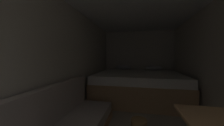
% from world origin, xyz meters
% --- Properties ---
extents(ground_plane, '(6.80, 6.80, 0.00)m').
position_xyz_m(ground_plane, '(0.00, 1.80, 0.00)').
color(ground_plane, '#A39984').
extents(wall_back, '(2.51, 0.05, 2.11)m').
position_xyz_m(wall_back, '(0.00, 4.22, 1.05)').
color(wall_back, beige).
rests_on(wall_back, ground).
extents(wall_left, '(0.05, 4.80, 2.11)m').
position_xyz_m(wall_left, '(-1.23, 1.80, 1.05)').
color(wall_left, beige).
rests_on(wall_left, ground).
extents(wall_right, '(0.05, 4.80, 2.11)m').
position_xyz_m(wall_right, '(1.23, 1.80, 1.05)').
color(wall_right, beige).
rests_on(wall_right, ground).
extents(ceiling_slab, '(2.51, 4.80, 0.05)m').
position_xyz_m(ceiling_slab, '(0.00, 1.80, 2.13)').
color(ceiling_slab, white).
rests_on(ceiling_slab, wall_left).
extents(bed, '(2.29, 1.97, 0.89)m').
position_xyz_m(bed, '(0.00, 3.17, 0.37)').
color(bed, tan).
rests_on(bed, ground).
extents(wicker_basket, '(0.25, 0.25, 0.20)m').
position_xyz_m(wicker_basket, '(0.03, 1.49, 0.10)').
color(wicker_basket, olive).
rests_on(wicker_basket, ground).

